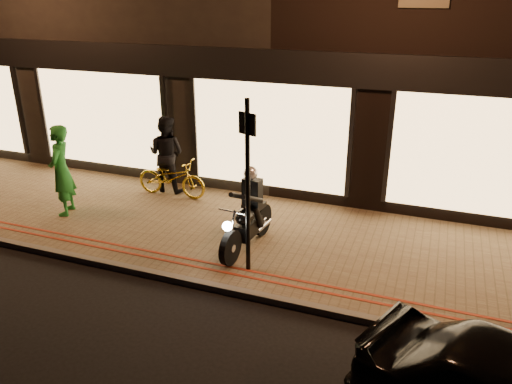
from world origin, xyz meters
TOP-DOWN VIEW (x-y plane):
  - ground at (0.00, 0.00)m, footprint 90.00×90.00m
  - sidewalk at (0.00, 2.00)m, footprint 50.00×4.00m
  - kerb_stone at (0.00, 0.05)m, footprint 50.00×0.14m
  - red_kerb_lines at (0.00, 0.55)m, footprint 50.00×0.26m
  - building_row at (-0.00, 8.99)m, footprint 48.00×10.11m
  - motorcycle at (0.47, 1.45)m, footprint 0.61×1.94m
  - sign_post at (0.76, 0.71)m, footprint 0.34×0.16m
  - bicycle_gold at (-2.16, 3.22)m, footprint 1.74×0.62m
  - person_green at (-3.83, 1.54)m, footprint 0.70×0.84m
  - person_dark at (-2.42, 3.50)m, footprint 0.90×0.70m

SIDE VIEW (x-z plane):
  - ground at x=0.00m, z-range 0.00..0.00m
  - sidewalk at x=0.00m, z-range 0.00..0.12m
  - kerb_stone at x=0.00m, z-range 0.00..0.12m
  - red_kerb_lines at x=0.00m, z-range 0.12..0.13m
  - bicycle_gold at x=-2.16m, z-range 0.12..1.03m
  - motorcycle at x=0.47m, z-range -0.06..1.53m
  - person_dark at x=-2.42m, z-range 0.12..1.96m
  - person_green at x=-3.83m, z-range 0.12..2.09m
  - sign_post at x=0.76m, z-range 0.30..3.30m
  - building_row at x=0.00m, z-range 0.00..8.50m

